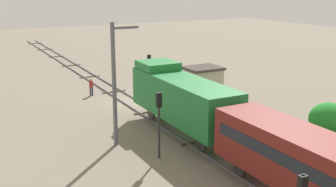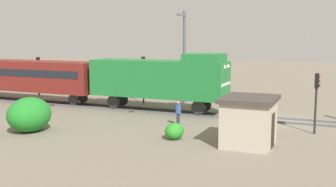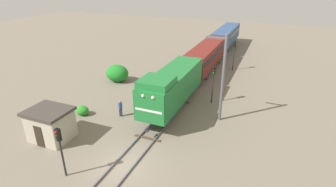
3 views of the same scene
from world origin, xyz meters
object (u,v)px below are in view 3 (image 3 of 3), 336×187
object	(u,v)px
relay_hut	(51,124)
traffic_signal_far	(234,52)
catenary_mast	(222,77)
passenger_car_trailing	(226,35)
locomotive	(172,85)
traffic_signal_mid	(213,78)
worker_by_signal	(120,107)
passenger_car_leading	(206,54)
traffic_signal_near	(60,144)

from	to	relation	value
relay_hut	traffic_signal_far	bearing A→B (deg)	65.16
relay_hut	catenary_mast	bearing A→B (deg)	34.79
passenger_car_trailing	traffic_signal_far	distance (m)	13.24
locomotive	catenary_mast	bearing A→B (deg)	-1.54
passenger_car_trailing	traffic_signal_mid	xyz separation A→B (m)	(3.40, -24.73, 0.42)
worker_by_signal	relay_hut	size ratio (longest dim) A/B	0.49
catenary_mast	passenger_car_leading	bearing A→B (deg)	110.14
passenger_car_leading	catenary_mast	size ratio (longest dim) A/B	1.69
traffic_signal_near	traffic_signal_mid	xyz separation A→B (m)	(6.60, 15.20, 0.28)
passenger_car_leading	relay_hut	xyz separation A→B (m)	(-7.50, -22.11, -1.13)
relay_hut	locomotive	bearing A→B (deg)	49.48
traffic_signal_mid	relay_hut	xyz separation A→B (m)	(-10.90, -11.98, -1.55)
traffic_signal_mid	traffic_signal_far	distance (m)	12.00
worker_by_signal	catenary_mast	xyz separation A→B (m)	(9.14, 3.06, 3.40)
traffic_signal_mid	catenary_mast	distance (m)	3.95
catenary_mast	worker_by_signal	bearing A→B (deg)	-161.51
worker_by_signal	traffic_signal_mid	bearing A→B (deg)	168.02
locomotive	traffic_signal_mid	xyz separation A→B (m)	(3.40, 3.21, 0.17)
passenger_car_leading	worker_by_signal	world-z (taller)	passenger_car_leading
traffic_signal_mid	catenary_mast	size ratio (longest dim) A/B	0.51
passenger_car_trailing	traffic_signal_near	xyz separation A→B (m)	(-3.20, -39.93, 0.14)
traffic_signal_mid	worker_by_signal	distance (m)	10.12
catenary_mast	relay_hut	distance (m)	15.44
traffic_signal_near	passenger_car_leading	bearing A→B (deg)	82.80
passenger_car_leading	catenary_mast	distance (m)	14.47
traffic_signal_near	relay_hut	distance (m)	5.52
locomotive	passenger_car_leading	xyz separation A→B (m)	(0.00, 13.34, -0.25)
passenger_car_trailing	worker_by_signal	world-z (taller)	passenger_car_trailing
passenger_car_trailing	worker_by_signal	distance (m)	31.44
traffic_signal_far	catenary_mast	bearing A→B (deg)	-85.00
traffic_signal_near	worker_by_signal	distance (m)	9.02
passenger_car_trailing	worker_by_signal	xyz separation A→B (m)	(-4.20, -31.12, -1.53)
passenger_car_trailing	relay_hut	bearing A→B (deg)	-101.55
worker_by_signal	relay_hut	world-z (taller)	relay_hut
worker_by_signal	relay_hut	bearing A→B (deg)	7.37
locomotive	passenger_car_leading	bearing A→B (deg)	90.00
passenger_car_trailing	locomotive	bearing A→B (deg)	-90.00
passenger_car_trailing	catenary_mast	world-z (taller)	catenary_mast
locomotive	traffic_signal_mid	bearing A→B (deg)	43.31
passenger_car_trailing	traffic_signal_near	distance (m)	40.06
traffic_signal_far	relay_hut	bearing A→B (deg)	-114.84
traffic_signal_near	catenary_mast	world-z (taller)	catenary_mast
locomotive	relay_hut	bearing A→B (deg)	-130.52
traffic_signal_mid	relay_hut	size ratio (longest dim) A/B	1.21
relay_hut	traffic_signal_near	bearing A→B (deg)	-36.87
passenger_car_leading	traffic_signal_far	world-z (taller)	traffic_signal_far
locomotive	passenger_car_trailing	world-z (taller)	locomotive
worker_by_signal	catenary_mast	size ratio (longest dim) A/B	0.20
traffic_signal_mid	traffic_signal_far	bearing A→B (deg)	89.04
traffic_signal_near	traffic_signal_far	distance (m)	28.04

